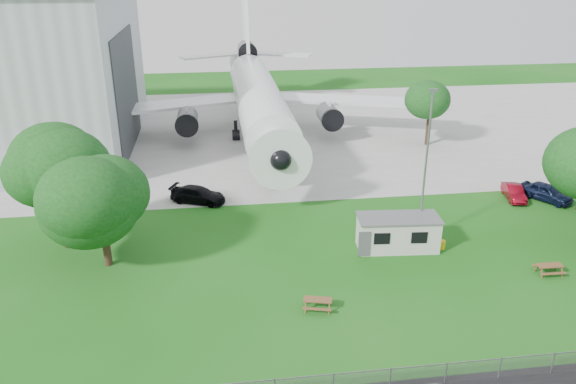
{
  "coord_description": "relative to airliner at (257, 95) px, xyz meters",
  "views": [
    {
      "loc": [
        -7.29,
        -31.55,
        20.69
      ],
      "look_at": [
        -1.97,
        8.0,
        4.0
      ],
      "focal_mm": 35.0,
      "sensor_mm": 36.0,
      "label": 1
    }
  ],
  "objects": [
    {
      "name": "car_apron_van",
      "position": [
        -7.16,
        -19.69,
        -4.54
      ],
      "size": [
        5.46,
        3.85,
        1.47
      ],
      "primitive_type": "imported",
      "rotation": [
        0.0,
        0.0,
        1.17
      ],
      "color": "black",
      "rests_on": "ground"
    },
    {
      "name": "site_cabin",
      "position": [
        8.14,
        -30.58,
        -3.96
      ],
      "size": [
        6.84,
        3.17,
        2.62
      ],
      "color": "beige",
      "rests_on": "ground"
    },
    {
      "name": "tree_west_small",
      "position": [
        -13.5,
        -30.24,
        -0.14
      ],
      "size": [
        7.52,
        7.52,
        8.9
      ],
      "color": "#382619",
      "rests_on": "ground"
    },
    {
      "name": "concrete_apron",
      "position": [
        2.0,
        2.14,
        -5.25
      ],
      "size": [
        120.0,
        46.0,
        0.03
      ],
      "primitive_type": "cube",
      "color": "#B7B7B2",
      "rests_on": "ground"
    },
    {
      "name": "ground",
      "position": [
        2.0,
        -35.86,
        -5.27
      ],
      "size": [
        160.0,
        160.0,
        0.0
      ],
      "primitive_type": "plane",
      "color": "#2B6E22"
    },
    {
      "name": "lamp_mast",
      "position": [
        10.2,
        -29.66,
        0.73
      ],
      "size": [
        0.16,
        0.16,
        12.0
      ],
      "primitive_type": "cylinder",
      "color": "slate",
      "rests_on": "ground"
    },
    {
      "name": "airliner",
      "position": [
        0.0,
        0.0,
        0.0
      ],
      "size": [
        46.36,
        47.73,
        17.69
      ],
      "color": "white",
      "rests_on": "ground"
    },
    {
      "name": "car_ne_hatch",
      "position": [
        24.59,
        -23.5,
        -4.47
      ],
      "size": [
        4.13,
        4.95,
        1.59
      ],
      "primitive_type": "imported",
      "rotation": [
        0.0,
        0.0,
        0.58
      ],
      "color": "black",
      "rests_on": "ground"
    },
    {
      "name": "picnic_west",
      "position": [
        0.59,
        -37.84,
        -5.27
      ],
      "size": [
        2.12,
        1.9,
        0.76
      ],
      "primitive_type": null,
      "rotation": [
        0.0,
        0.0,
        -0.25
      ],
      "color": "brown",
      "rests_on": "ground"
    },
    {
      "name": "tree_west_big",
      "position": [
        -17.09,
        -26.96,
        1.3
      ],
      "size": [
        8.09,
        8.09,
        10.62
      ],
      "color": "#382619",
      "rests_on": "ground"
    },
    {
      "name": "tree_far_apron",
      "position": [
        19.79,
        -5.95,
        0.14
      ],
      "size": [
        5.78,
        5.78,
        8.32
      ],
      "color": "#382619",
      "rests_on": "ground"
    },
    {
      "name": "car_ne_sedan",
      "position": [
        21.8,
        -22.82,
        -4.62
      ],
      "size": [
        2.17,
        4.14,
        1.3
      ],
      "primitive_type": "imported",
      "rotation": [
        0.0,
        0.0,
        -0.21
      ],
      "color": "maroon",
      "rests_on": "ground"
    },
    {
      "name": "picnic_east",
      "position": [
        17.56,
        -35.8,
        -5.27
      ],
      "size": [
        1.83,
        1.54,
        0.76
      ],
      "primitive_type": null,
      "rotation": [
        0.0,
        0.0,
        -0.02
      ],
      "color": "brown",
      "rests_on": "ground"
    }
  ]
}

